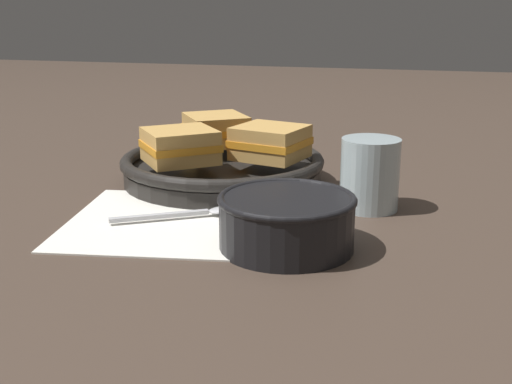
{
  "coord_description": "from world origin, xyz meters",
  "views": [
    {
      "loc": [
        0.2,
        -0.68,
        0.25
      ],
      "look_at": [
        0.0,
        0.04,
        0.03
      ],
      "focal_mm": 45.0,
      "sensor_mm": 36.0,
      "label": 1
    }
  ],
  "objects_px": {
    "sandwich_near_left": "(270,142)",
    "sandwich_far_left": "(180,146)",
    "soup_bowl": "(287,218)",
    "skillet": "(223,168)",
    "spoon": "(211,211)",
    "drinking_glass": "(370,174)",
    "sandwich_near_right": "(216,130)"
  },
  "relations": [
    {
      "from": "skillet",
      "to": "drinking_glass",
      "type": "distance_m",
      "value": 0.23
    },
    {
      "from": "soup_bowl",
      "to": "sandwich_near_left",
      "type": "distance_m",
      "value": 0.25
    },
    {
      "from": "skillet",
      "to": "sandwich_far_left",
      "type": "distance_m",
      "value": 0.09
    },
    {
      "from": "skillet",
      "to": "sandwich_far_left",
      "type": "bearing_deg",
      "value": -124.05
    },
    {
      "from": "sandwich_near_right",
      "to": "sandwich_far_left",
      "type": "xyz_separation_m",
      "value": [
        -0.01,
        -0.13,
        0.0
      ]
    },
    {
      "from": "sandwich_near_left",
      "to": "sandwich_far_left",
      "type": "bearing_deg",
      "value": -154.05
    },
    {
      "from": "soup_bowl",
      "to": "drinking_glass",
      "type": "xyz_separation_m",
      "value": [
        0.07,
        0.16,
        0.01
      ]
    },
    {
      "from": "sandwich_near_left",
      "to": "sandwich_far_left",
      "type": "xyz_separation_m",
      "value": [
        -0.11,
        -0.06,
        0.0
      ]
    },
    {
      "from": "sandwich_far_left",
      "to": "drinking_glass",
      "type": "bearing_deg",
      "value": -2.55
    },
    {
      "from": "soup_bowl",
      "to": "sandwich_near_right",
      "type": "height_order",
      "value": "sandwich_near_right"
    },
    {
      "from": "spoon",
      "to": "sandwich_far_left",
      "type": "bearing_deg",
      "value": 96.63
    },
    {
      "from": "spoon",
      "to": "sandwich_near_left",
      "type": "xyz_separation_m",
      "value": [
        0.04,
        0.15,
        0.06
      ]
    },
    {
      "from": "sandwich_near_left",
      "to": "drinking_glass",
      "type": "xyz_separation_m",
      "value": [
        0.15,
        -0.07,
        -0.02
      ]
    },
    {
      "from": "sandwich_near_left",
      "to": "drinking_glass",
      "type": "height_order",
      "value": "drinking_glass"
    },
    {
      "from": "soup_bowl",
      "to": "skillet",
      "type": "bearing_deg",
      "value": 122.37
    },
    {
      "from": "soup_bowl",
      "to": "sandwich_near_right",
      "type": "relative_size",
      "value": 1.16
    },
    {
      "from": "spoon",
      "to": "sandwich_near_right",
      "type": "bearing_deg",
      "value": 75.32
    },
    {
      "from": "drinking_glass",
      "to": "sandwich_near_left",
      "type": "bearing_deg",
      "value": 155.43
    },
    {
      "from": "spoon",
      "to": "sandwich_near_left",
      "type": "distance_m",
      "value": 0.17
    },
    {
      "from": "soup_bowl",
      "to": "skillet",
      "type": "distance_m",
      "value": 0.28
    },
    {
      "from": "soup_bowl",
      "to": "drinking_glass",
      "type": "relative_size",
      "value": 1.62
    },
    {
      "from": "sandwich_near_right",
      "to": "sandwich_far_left",
      "type": "height_order",
      "value": "same"
    },
    {
      "from": "spoon",
      "to": "drinking_glass",
      "type": "bearing_deg",
      "value": -6.27
    },
    {
      "from": "sandwich_far_left",
      "to": "soup_bowl",
      "type": "bearing_deg",
      "value": -42.57
    },
    {
      "from": "sandwich_far_left",
      "to": "spoon",
      "type": "bearing_deg",
      "value": -51.46
    },
    {
      "from": "spoon",
      "to": "sandwich_near_left",
      "type": "relative_size",
      "value": 1.41
    },
    {
      "from": "soup_bowl",
      "to": "sandwich_near_left",
      "type": "relative_size",
      "value": 1.31
    },
    {
      "from": "sandwich_near_left",
      "to": "sandwich_far_left",
      "type": "height_order",
      "value": "same"
    },
    {
      "from": "sandwich_near_left",
      "to": "drinking_glass",
      "type": "bearing_deg",
      "value": -24.57
    },
    {
      "from": "sandwich_near_left",
      "to": "drinking_glass",
      "type": "relative_size",
      "value": 1.24
    },
    {
      "from": "spoon",
      "to": "sandwich_far_left",
      "type": "height_order",
      "value": "sandwich_far_left"
    },
    {
      "from": "drinking_glass",
      "to": "sandwich_far_left",
      "type": "bearing_deg",
      "value": 177.45
    }
  ]
}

